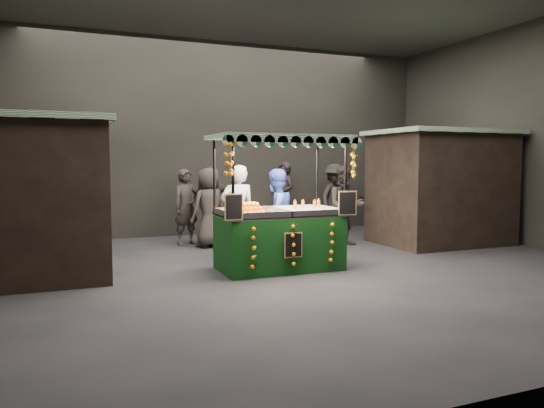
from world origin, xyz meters
name	(u,v)px	position (x,y,z in m)	size (l,w,h in m)	color
ground	(293,271)	(0.00, 0.00, 0.00)	(12.00, 12.00, 0.00)	black
market_hall	(294,73)	(0.00, 0.00, 3.38)	(12.10, 10.10, 5.05)	black
neighbour_stall_left	(13,198)	(-4.40, 1.00, 1.31)	(3.00, 2.20, 2.60)	black
neighbour_stall_right	(440,187)	(4.40, 1.50, 1.31)	(3.00, 2.20, 2.60)	black
juice_stall	(280,228)	(-0.17, 0.17, 0.73)	(2.42, 1.42, 2.34)	black
vendor_grey	(238,213)	(-0.62, 1.19, 0.91)	(0.68, 0.47, 1.82)	gray
vendor_blue	(276,214)	(0.14, 1.14, 0.87)	(1.04, 0.94, 1.75)	navy
shopper_0	(186,207)	(-1.09, 3.50, 0.86)	(0.73, 0.60, 1.72)	#292321
shopper_1	(345,206)	(2.22, 2.05, 0.89)	(1.00, 0.86, 1.78)	#2A2422
shopper_2	(213,205)	(-0.50, 3.33, 0.90)	(1.14, 0.76, 1.79)	#2B2523
shopper_3	(335,198)	(3.16, 4.25, 0.92)	(1.36, 1.20, 1.83)	black
shopper_4	(209,208)	(-0.70, 2.95, 0.88)	(1.01, 0.85, 1.76)	#292421
shopper_5	(385,201)	(4.48, 3.79, 0.82)	(1.43, 1.41, 1.65)	#2E2825
shopper_6	(284,197)	(1.82, 4.60, 0.94)	(0.57, 0.76, 1.88)	black
shopper_7	(411,204)	(4.50, 2.71, 0.81)	(1.16, 0.83, 1.62)	#2B2623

